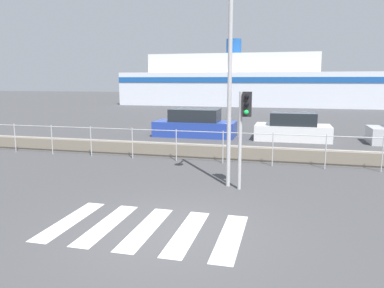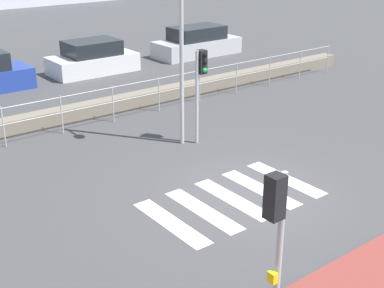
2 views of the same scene
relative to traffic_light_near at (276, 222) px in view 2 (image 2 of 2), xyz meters
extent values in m
plane|color=#424244|center=(3.10, 3.72, -2.00)|extent=(160.00, 160.00, 0.00)
cube|color=silver|center=(0.76, 3.72, -2.00)|extent=(0.45, 2.40, 0.01)
cube|color=silver|center=(1.66, 3.72, -2.00)|extent=(0.45, 2.40, 0.01)
cube|color=silver|center=(2.56, 3.72, -2.00)|extent=(0.45, 2.40, 0.01)
cube|color=silver|center=(3.46, 3.72, -2.00)|extent=(0.45, 2.40, 0.01)
cube|color=silver|center=(4.36, 3.72, -2.00)|extent=(0.45, 2.40, 0.01)
cube|color=slate|center=(3.10, 11.14, -1.75)|extent=(24.19, 0.55, 0.52)
cylinder|color=#B2B2B5|center=(3.10, 10.26, -0.83)|extent=(21.77, 0.03, 0.03)
cylinder|color=#B2B2B5|center=(3.10, 10.26, -1.33)|extent=(21.77, 0.03, 0.03)
cylinder|color=#B2B2B5|center=(-0.53, 10.26, -1.39)|extent=(0.04, 0.04, 1.23)
cylinder|color=#B2B2B5|center=(1.28, 10.26, -1.39)|extent=(0.04, 0.04, 1.23)
cylinder|color=#B2B2B5|center=(3.10, 10.26, -1.39)|extent=(0.04, 0.04, 1.23)
cylinder|color=#B2B2B5|center=(4.91, 10.26, -1.39)|extent=(0.04, 0.04, 1.23)
cylinder|color=#B2B2B5|center=(6.72, 10.26, -1.39)|extent=(0.04, 0.04, 1.23)
cylinder|color=#B2B2B5|center=(8.54, 10.26, -1.39)|extent=(0.04, 0.04, 1.23)
cylinder|color=#B2B2B5|center=(10.35, 10.26, -1.39)|extent=(0.04, 0.04, 1.23)
cylinder|color=#B2B2B5|center=(12.17, 10.26, -1.39)|extent=(0.04, 0.04, 1.23)
cylinder|color=#B2B2B5|center=(13.98, 10.26, -1.39)|extent=(0.04, 0.04, 1.23)
cylinder|color=#B2B2B5|center=(0.11, -0.01, -0.62)|extent=(0.10, 0.10, 2.77)
cube|color=black|center=(-0.06, -0.01, 0.43)|extent=(0.24, 0.24, 0.68)
sphere|color=black|center=(-0.06, 0.13, 0.64)|extent=(0.13, 0.13, 0.13)
sphere|color=black|center=(-0.06, 0.13, 0.43)|extent=(0.13, 0.13, 0.13)
sphere|color=#19D84C|center=(-0.06, 0.13, 0.22)|extent=(0.13, 0.13, 0.13)
cube|color=yellow|center=(0.00, -0.01, -0.95)|extent=(0.10, 0.14, 0.18)
cylinder|color=#B2B2B5|center=(4.11, 7.09, -0.62)|extent=(0.10, 0.10, 2.78)
cube|color=black|center=(4.28, 7.09, 0.43)|extent=(0.24, 0.24, 0.68)
sphere|color=black|center=(4.28, 6.95, 0.64)|extent=(0.13, 0.13, 0.13)
sphere|color=black|center=(4.28, 6.95, 0.43)|extent=(0.13, 0.13, 0.13)
sphere|color=#19D84C|center=(4.28, 6.95, 0.22)|extent=(0.13, 0.13, 0.13)
cylinder|color=#B2B2B5|center=(3.75, 7.33, 1.02)|extent=(0.12, 0.12, 6.05)
cube|color=silver|center=(5.68, 16.59, -1.61)|extent=(3.80, 1.87, 0.79)
cube|color=#1E2328|center=(5.68, 16.59, -0.89)|extent=(2.28, 1.65, 0.65)
cube|color=#BCBCC1|center=(11.55, 16.59, -1.60)|extent=(4.46, 1.85, 0.80)
cube|color=#1E2328|center=(11.55, 16.59, -0.88)|extent=(2.68, 1.63, 0.66)
camera|label=1|loc=(5.34, -3.30, 1.11)|focal=35.00mm
camera|label=2|loc=(-5.07, -4.60, 3.92)|focal=50.00mm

